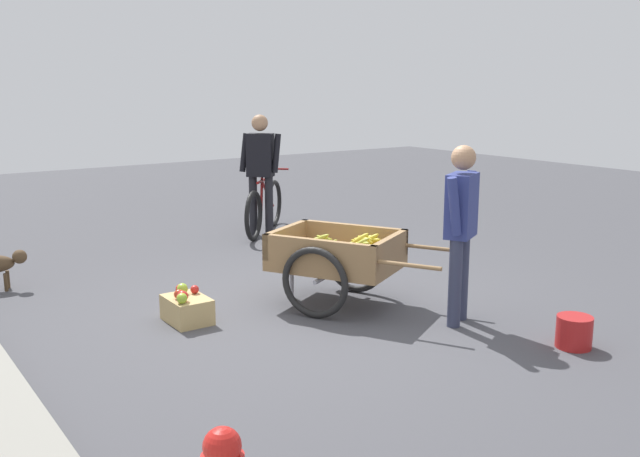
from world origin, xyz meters
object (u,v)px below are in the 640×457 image
object	(u,v)px
cyclist_person	(260,164)
vendor_person	(461,219)
plastic_bucket	(574,332)
fruit_cart	(337,258)
apple_crate	(187,308)
bicycle	(264,208)

from	to	relation	value
cyclist_person	vendor_person	bearing A→B (deg)	174.11
cyclist_person	plastic_bucket	xyz separation A→B (m)	(-4.97, 0.09, -0.84)
vendor_person	cyclist_person	world-z (taller)	cyclist_person
fruit_cart	cyclist_person	bearing A→B (deg)	-17.61
plastic_bucket	apple_crate	distance (m)	3.18
vendor_person	cyclist_person	xyz separation A→B (m)	(4.04, -0.42, 0.06)
vendor_person	bicycle	xyz separation A→B (m)	(4.14, -0.53, -0.55)
fruit_cart	cyclist_person	xyz separation A→B (m)	(3.04, -0.96, 0.53)
vendor_person	bicycle	world-z (taller)	vendor_person
vendor_person	cyclist_person	distance (m)	4.06
vendor_person	apple_crate	distance (m)	2.45
vendor_person	bicycle	size ratio (longest dim) A/B	1.22
fruit_cart	apple_crate	world-z (taller)	fruit_cart
bicycle	cyclist_person	bearing A→B (deg)	133.44
bicycle	cyclist_person	size ratio (longest dim) A/B	0.77
fruit_cart	cyclist_person	size ratio (longest dim) A/B	1.12
vendor_person	apple_crate	size ratio (longest dim) A/B	3.46
fruit_cart	plastic_bucket	distance (m)	2.14
bicycle	apple_crate	size ratio (longest dim) A/B	2.83
fruit_cart	vendor_person	size ratio (longest dim) A/B	1.19
fruit_cart	bicycle	xyz separation A→B (m)	(3.14, -1.07, -0.09)
bicycle	cyclist_person	world-z (taller)	cyclist_person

